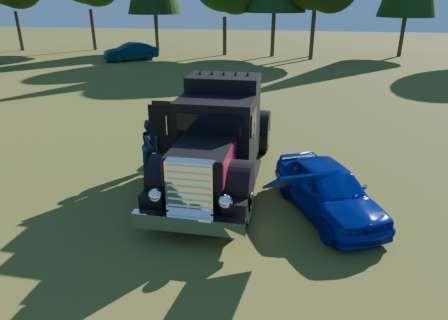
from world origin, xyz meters
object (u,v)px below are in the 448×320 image
at_px(diamond_t_truck, 218,141).
at_px(spectator_far, 152,146).
at_px(distant_teal_car, 131,52).
at_px(spectator_near, 160,149).
at_px(hotrod_coupe, 328,189).

xyz_separation_m(diamond_t_truck, spectator_far, (-2.18, 0.45, -0.44)).
bearing_deg(distant_teal_car, spectator_near, -15.24).
height_order(diamond_t_truck, spectator_near, diamond_t_truck).
distance_m(hotrod_coupe, spectator_far, 5.51).
height_order(diamond_t_truck, spectator_far, diamond_t_truck).
distance_m(hotrod_coupe, spectator_near, 5.19).
xyz_separation_m(hotrod_coupe, distant_teal_car, (-15.25, 23.84, 0.08)).
distance_m(diamond_t_truck, spectator_near, 1.97).
xyz_separation_m(diamond_t_truck, spectator_near, (-1.87, 0.33, -0.50)).
bearing_deg(hotrod_coupe, diamond_t_truck, 157.26).
relative_size(spectator_near, distant_teal_car, 0.35).
height_order(spectator_near, spectator_far, spectator_far).
bearing_deg(spectator_far, distant_teal_car, 35.15).
distance_m(spectator_far, distant_teal_car, 24.27).
relative_size(spectator_near, spectator_far, 0.93).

